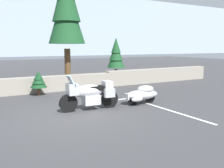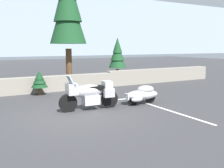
# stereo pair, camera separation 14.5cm
# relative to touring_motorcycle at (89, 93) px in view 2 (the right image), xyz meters

# --- Properties ---
(ground_plane) EXTENTS (80.00, 80.00, 0.00)m
(ground_plane) POSITION_rel_touring_motorcycle_xyz_m (-0.69, -0.37, -0.62)
(ground_plane) COLOR #38383A
(stone_guard_wall) EXTENTS (24.00, 0.65, 0.90)m
(stone_guard_wall) POSITION_rel_touring_motorcycle_xyz_m (-0.53, 4.69, -0.20)
(stone_guard_wall) COLOR gray
(stone_guard_wall) RESTS_ON ground
(touring_motorcycle) EXTENTS (2.31, 0.82, 1.33)m
(touring_motorcycle) POSITION_rel_touring_motorcycle_xyz_m (0.00, 0.00, 0.00)
(touring_motorcycle) COLOR black
(touring_motorcycle) RESTS_ON ground
(car_shaped_trailer) EXTENTS (2.22, 0.82, 0.76)m
(car_shaped_trailer) POSITION_rel_touring_motorcycle_xyz_m (2.31, -0.15, -0.21)
(car_shaped_trailer) COLOR black
(car_shaped_trailer) RESTS_ON ground
(pine_tree_tall) EXTENTS (2.15, 2.15, 7.72)m
(pine_tree_tall) POSITION_rel_touring_motorcycle_xyz_m (1.42, 6.16, 4.21)
(pine_tree_tall) COLOR brown
(pine_tree_tall) RESTS_ON ground
(pine_tree_secondary) EXTENTS (1.17, 1.17, 2.95)m
(pine_tree_secondary) POSITION_rel_touring_motorcycle_xyz_m (4.81, 6.17, 1.22)
(pine_tree_secondary) COLOR brown
(pine_tree_secondary) RESTS_ON ground
(pine_sapling_near) EXTENTS (0.80, 0.80, 1.18)m
(pine_sapling_near) POSITION_rel_touring_motorcycle_xyz_m (-0.91, 3.87, 0.12)
(pine_sapling_near) COLOR brown
(pine_sapling_near) RESTS_ON ground
(parking_stripe_marker) EXTENTS (0.12, 3.60, 0.01)m
(parking_stripe_marker) POSITION_rel_touring_motorcycle_xyz_m (2.52, -1.87, -0.62)
(parking_stripe_marker) COLOR silver
(parking_stripe_marker) RESTS_ON ground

